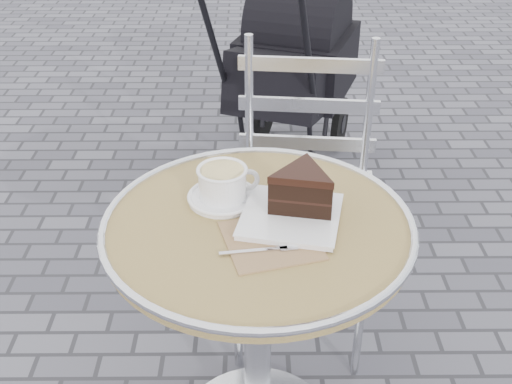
{
  "coord_description": "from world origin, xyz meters",
  "views": [
    {
      "loc": [
        -0.01,
        -1.2,
        1.56
      ],
      "look_at": [
        -0.0,
        0.05,
        0.78
      ],
      "focal_mm": 45.0,
      "sensor_mm": 36.0,
      "label": 1
    }
  ],
  "objects_px": {
    "cappuccino_set": "(224,186)",
    "cake_plate_set": "(299,196)",
    "cafe_table": "(258,279)",
    "baby_stroller": "(291,76)",
    "bistro_chair": "(306,161)"
  },
  "relations": [
    {
      "from": "cake_plate_set",
      "to": "baby_stroller",
      "type": "distance_m",
      "value": 1.62
    },
    {
      "from": "bistro_chair",
      "to": "cafe_table",
      "type": "bearing_deg",
      "value": -100.49
    },
    {
      "from": "baby_stroller",
      "to": "bistro_chair",
      "type": "bearing_deg",
      "value": -71.2
    },
    {
      "from": "cake_plate_set",
      "to": "bistro_chair",
      "type": "bearing_deg",
      "value": 95.15
    },
    {
      "from": "cappuccino_set",
      "to": "cake_plate_set",
      "type": "distance_m",
      "value": 0.19
    },
    {
      "from": "cappuccino_set",
      "to": "cake_plate_set",
      "type": "height_order",
      "value": "cake_plate_set"
    },
    {
      "from": "cafe_table",
      "to": "baby_stroller",
      "type": "height_order",
      "value": "baby_stroller"
    },
    {
      "from": "bistro_chair",
      "to": "cappuccino_set",
      "type": "bearing_deg",
      "value": -112.72
    },
    {
      "from": "cafe_table",
      "to": "cappuccino_set",
      "type": "distance_m",
      "value": 0.24
    },
    {
      "from": "cafe_table",
      "to": "cappuccino_set",
      "type": "relative_size",
      "value": 3.88
    },
    {
      "from": "cafe_table",
      "to": "cake_plate_set",
      "type": "relative_size",
      "value": 2.15
    },
    {
      "from": "cafe_table",
      "to": "baby_stroller",
      "type": "distance_m",
      "value": 1.63
    },
    {
      "from": "cafe_table",
      "to": "cappuccino_set",
      "type": "xyz_separation_m",
      "value": [
        -0.08,
        0.1,
        0.2
      ]
    },
    {
      "from": "cake_plate_set",
      "to": "baby_stroller",
      "type": "bearing_deg",
      "value": 99.31
    },
    {
      "from": "cappuccino_set",
      "to": "baby_stroller",
      "type": "relative_size",
      "value": 0.18
    }
  ]
}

